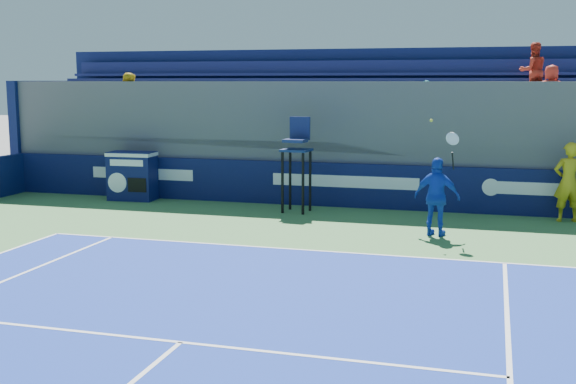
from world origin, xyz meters
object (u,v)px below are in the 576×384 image
(tennis_player, at_px, (437,197))
(ball_person, at_px, (568,182))
(match_clock, at_px, (132,175))
(umpire_chair, at_px, (297,154))

(tennis_player, bearing_deg, ball_person, 41.01)
(match_clock, bearing_deg, tennis_player, -16.18)
(ball_person, distance_m, match_clock, 11.69)
(match_clock, distance_m, umpire_chair, 5.12)
(match_clock, bearing_deg, ball_person, -0.03)
(umpire_chair, bearing_deg, ball_person, 4.49)
(ball_person, xyz_separation_m, match_clock, (-11.69, 0.01, -0.24))
(ball_person, bearing_deg, tennis_player, 27.80)
(ball_person, relative_size, match_clock, 1.38)
(match_clock, relative_size, umpire_chair, 0.56)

